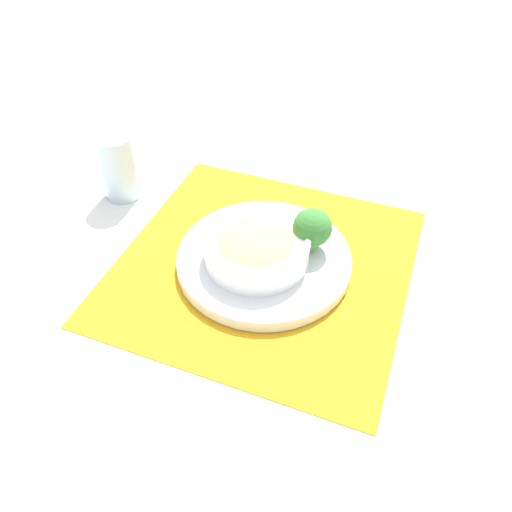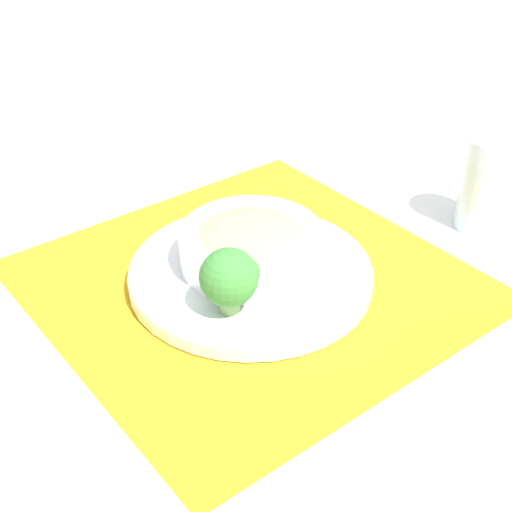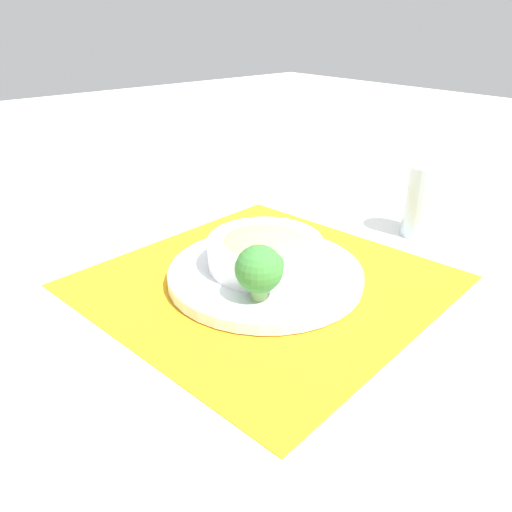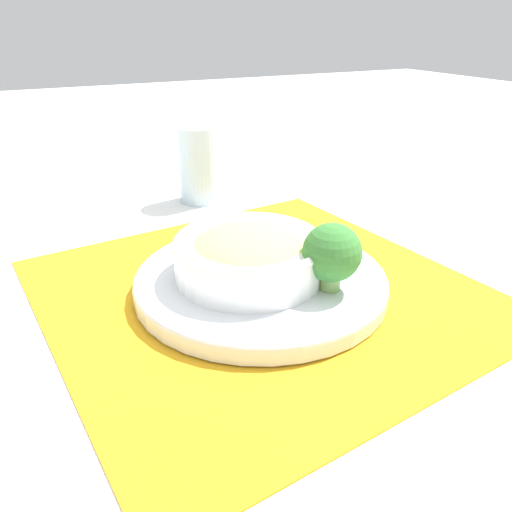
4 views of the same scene
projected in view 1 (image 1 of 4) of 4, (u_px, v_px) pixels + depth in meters
The scene contains 9 objects.
ground_plane at pixel (264, 265), 0.82m from camera, with size 4.00×4.00×0.00m, color white.
placemat at pixel (264, 264), 0.82m from camera, with size 0.51×0.51×0.00m.
plate at pixel (264, 258), 0.81m from camera, with size 0.28×0.28×0.02m.
bowl at pixel (257, 246), 0.79m from camera, with size 0.17×0.17×0.05m.
broccoli_floret at pixel (312, 228), 0.79m from camera, with size 0.06×0.06×0.07m.
carrot_slice_near at pixel (264, 233), 0.84m from camera, with size 0.04×0.04×0.01m.
carrot_slice_middle at pixel (254, 234), 0.84m from camera, with size 0.04×0.04×0.01m.
carrot_slice_far at pixel (245, 237), 0.84m from camera, with size 0.04×0.04×0.01m.
water_glass at pixel (119, 170), 0.92m from camera, with size 0.07×0.07×0.13m.
Camera 1 is at (0.26, -0.52, 0.58)m, focal length 35.00 mm.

